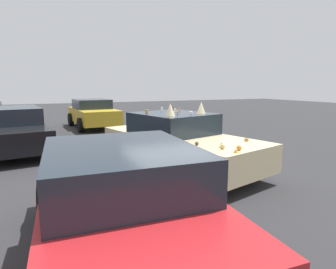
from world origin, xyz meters
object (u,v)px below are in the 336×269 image
object	(u,v)px
art_car_decorated	(178,141)
parked_sedan_near_right	(120,201)
parked_sedan_behind_left	(93,113)
parked_sedan_behind_right	(13,130)

from	to	relation	value
art_car_decorated	parked_sedan_near_right	size ratio (longest dim) A/B	1.19
parked_sedan_near_right	parked_sedan_behind_left	size ratio (longest dim) A/B	1.01
parked_sedan_near_right	parked_sedan_behind_left	xyz separation A→B (m)	(11.39, -1.55, -0.00)
art_car_decorated	parked_sedan_near_right	bearing A→B (deg)	-50.49
art_car_decorated	parked_sedan_behind_left	world-z (taller)	art_car_decorated
parked_sedan_behind_right	parked_sedan_near_right	xyz separation A→B (m)	(-6.91, -1.66, -0.00)
art_car_decorated	parked_sedan_near_right	world-z (taller)	art_car_decorated
parked_sedan_behind_left	parked_sedan_behind_right	bearing A→B (deg)	-40.27
parked_sedan_behind_left	parked_sedan_near_right	bearing A→B (deg)	-12.40
parked_sedan_behind_right	parked_sedan_behind_left	bearing A→B (deg)	135.92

